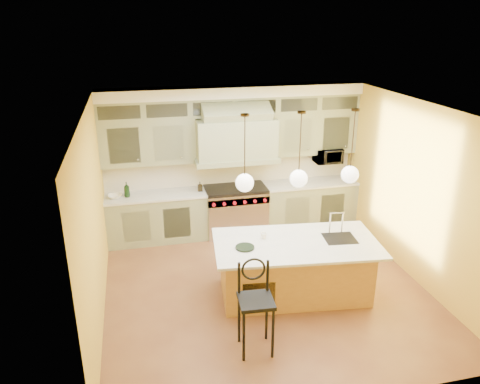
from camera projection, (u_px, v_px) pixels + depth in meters
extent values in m
plane|color=brown|center=(265.00, 288.00, 7.55)|extent=(5.00, 5.00, 0.00)
plane|color=white|center=(268.00, 109.00, 6.52)|extent=(5.00, 5.00, 0.00)
plane|color=gold|center=(232.00, 158.00, 9.31)|extent=(5.00, 0.00, 5.00)
plane|color=gold|center=(334.00, 295.00, 4.76)|extent=(5.00, 0.00, 5.00)
plane|color=gold|center=(94.00, 220.00, 6.51)|extent=(0.00, 5.00, 5.00)
plane|color=gold|center=(415.00, 191.00, 7.57)|extent=(0.00, 5.00, 5.00)
cube|color=gray|center=(157.00, 218.00, 9.05)|extent=(1.90, 0.65, 0.90)
cube|color=gray|center=(308.00, 204.00, 9.70)|extent=(1.90, 0.65, 0.90)
cube|color=silver|center=(156.00, 195.00, 8.88)|extent=(1.90, 0.68, 0.04)
cube|color=silver|center=(309.00, 183.00, 9.54)|extent=(1.90, 0.68, 0.04)
cube|color=beige|center=(232.00, 170.00, 9.38)|extent=(5.00, 0.04, 0.56)
cube|color=gray|center=(148.00, 142.00, 8.64)|extent=(1.75, 0.35, 0.85)
cube|color=gray|center=(313.00, 133.00, 9.33)|extent=(1.75, 0.35, 0.85)
cube|color=gray|center=(235.00, 138.00, 8.82)|extent=(1.50, 0.70, 0.75)
cube|color=gray|center=(235.00, 158.00, 8.96)|extent=(1.60, 0.76, 0.10)
cube|color=#333833|center=(233.00, 106.00, 8.77)|extent=(5.00, 0.35, 0.35)
cube|color=white|center=(233.00, 91.00, 8.66)|extent=(5.00, 0.47, 0.20)
cube|color=silver|center=(236.00, 211.00, 9.35)|extent=(1.20, 0.70, 0.90)
cube|color=black|center=(235.00, 189.00, 9.18)|extent=(1.20, 0.70, 0.06)
cube|color=silver|center=(239.00, 202.00, 8.94)|extent=(1.20, 0.06, 0.14)
cube|color=#A6763A|center=(294.00, 269.00, 7.25)|extent=(2.33, 1.30, 0.88)
cube|color=silver|center=(296.00, 243.00, 7.04)|extent=(2.61, 1.58, 0.04)
cube|color=black|center=(340.00, 240.00, 7.16)|extent=(0.52, 0.47, 0.05)
cylinder|color=black|center=(244.00, 337.00, 5.84)|extent=(0.04, 0.04, 0.72)
cylinder|color=black|center=(273.00, 334.00, 5.89)|extent=(0.04, 0.04, 0.72)
cylinder|color=black|center=(239.00, 319.00, 6.18)|extent=(0.04, 0.04, 0.72)
cylinder|color=black|center=(267.00, 316.00, 6.24)|extent=(0.04, 0.04, 0.72)
cube|color=black|center=(256.00, 301.00, 5.90)|extent=(0.47, 0.47, 0.05)
torus|color=black|center=(253.00, 269.00, 5.95)|extent=(0.32, 0.05, 0.31)
imported|color=black|center=(328.00, 155.00, 9.50)|extent=(0.54, 0.37, 0.30)
imported|color=black|center=(127.00, 190.00, 8.69)|extent=(0.12, 0.12, 0.29)
imported|color=black|center=(200.00, 186.00, 9.00)|extent=(0.08, 0.09, 0.18)
imported|color=white|center=(115.00, 196.00, 8.68)|extent=(0.28, 0.28, 0.06)
imported|color=white|center=(264.00, 236.00, 7.14)|extent=(0.11, 0.11, 0.09)
cylinder|color=#2D2319|center=(245.00, 115.00, 6.22)|extent=(0.12, 0.12, 0.03)
cylinder|color=#2D2319|center=(245.00, 147.00, 6.38)|extent=(0.02, 0.02, 0.93)
sphere|color=white|center=(245.00, 183.00, 6.56)|extent=(0.26, 0.26, 0.26)
cylinder|color=#2D2319|center=(302.00, 112.00, 6.39)|extent=(0.12, 0.12, 0.03)
cylinder|color=#2D2319|center=(300.00, 144.00, 6.55)|extent=(0.02, 0.02, 0.93)
sphere|color=white|center=(299.00, 179.00, 6.73)|extent=(0.26, 0.26, 0.26)
cylinder|color=#2D2319|center=(356.00, 110.00, 6.56)|extent=(0.12, 0.12, 0.03)
cylinder|color=#2D2319|center=(353.00, 141.00, 6.72)|extent=(0.02, 0.02, 0.93)
sphere|color=white|center=(350.00, 175.00, 6.90)|extent=(0.26, 0.26, 0.26)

